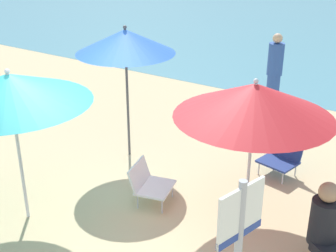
{
  "coord_description": "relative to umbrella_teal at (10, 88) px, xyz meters",
  "views": [
    {
      "loc": [
        3.46,
        -3.74,
        3.49
      ],
      "look_at": [
        -0.0,
        1.56,
        0.7
      ],
      "focal_mm": 48.78,
      "sensor_mm": 36.0,
      "label": 1
    }
  ],
  "objects": [
    {
      "name": "umbrella_teal",
      "position": [
        0.0,
        0.0,
        0.0
      ],
      "size": [
        1.9,
        1.9,
        2.01
      ],
      "color": "silver",
      "rests_on": "ground_plane"
    },
    {
      "name": "umbrella_blue",
      "position": [
        0.02,
        2.14,
        0.13
      ],
      "size": [
        1.52,
        1.52,
        2.14
      ],
      "color": "#4C4C51",
      "rests_on": "ground_plane"
    },
    {
      "name": "beach_chair_b",
      "position": [
        2.35,
        2.92,
        -1.45
      ],
      "size": [
        0.63,
        0.64,
        0.63
      ],
      "rotation": [
        0.0,
        0.0,
        -1.79
      ],
      "color": "navy",
      "rests_on": "ground_plane"
    },
    {
      "name": "beach_chair_c",
      "position": [
        1.11,
        1.16,
        -1.47
      ],
      "size": [
        0.63,
        0.64,
        0.56
      ],
      "rotation": [
        0.0,
        0.0,
        0.24
      ],
      "color": "white",
      "rests_on": "ground_plane"
    },
    {
      "name": "person_a",
      "position": [
        1.36,
        5.01,
        -0.93
      ],
      "size": [
        0.29,
        0.29,
        1.65
      ],
      "rotation": [
        0.0,
        0.0,
        1.48
      ],
      "color": "#2D519E",
      "rests_on": "ground_plane"
    },
    {
      "name": "ground_plane",
      "position": [
        0.8,
        0.57,
        -1.77
      ],
      "size": [
        40.0,
        40.0,
        0.0
      ],
      "primitive_type": "plane",
      "color": "#D3BC8C"
    },
    {
      "name": "umbrella_red",
      "position": [
        2.36,
        1.59,
        -0.16
      ],
      "size": [
        1.93,
        1.93,
        1.88
      ],
      "color": "silver",
      "rests_on": "ground_plane"
    },
    {
      "name": "person_b",
      "position": [
        3.47,
        1.17,
        -1.24
      ],
      "size": [
        0.54,
        0.5,
        1.03
      ],
      "rotation": [
        0.0,
        0.0,
        5.63
      ],
      "color": "black",
      "rests_on": "ground_plane"
    }
  ]
}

